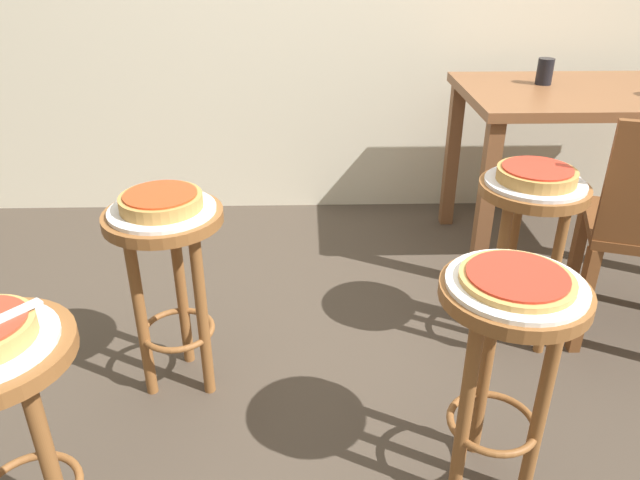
# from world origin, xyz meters

# --- Properties ---
(ground_plane) EXTENTS (6.00, 6.00, 0.00)m
(ground_plane) POSITION_xyz_m (0.00, 0.00, 0.00)
(ground_plane) COLOR #42382D
(stool_foreground) EXTENTS (0.35, 0.35, 0.62)m
(stool_foreground) POSITION_xyz_m (-0.88, -0.45, 0.46)
(stool_foreground) COLOR brown
(stool_foreground) RESTS_ON ground_plane
(stool_middle) EXTENTS (0.35, 0.35, 0.62)m
(stool_middle) POSITION_xyz_m (0.25, -0.27, 0.46)
(stool_middle) COLOR brown
(stool_middle) RESTS_ON ground_plane
(serving_plate_middle) EXTENTS (0.32, 0.32, 0.01)m
(serving_plate_middle) POSITION_xyz_m (0.25, -0.27, 0.63)
(serving_plate_middle) COLOR white
(serving_plate_middle) RESTS_ON stool_middle
(pizza_middle) EXTENTS (0.26, 0.26, 0.02)m
(pizza_middle) POSITION_xyz_m (0.25, -0.27, 0.65)
(pizza_middle) COLOR tan
(pizza_middle) RESTS_ON serving_plate_middle
(stool_leftside) EXTENTS (0.35, 0.35, 0.62)m
(stool_leftside) POSITION_xyz_m (-0.65, 0.17, 0.46)
(stool_leftside) COLOR brown
(stool_leftside) RESTS_ON ground_plane
(serving_plate_leftside) EXTENTS (0.31, 0.31, 0.01)m
(serving_plate_leftside) POSITION_xyz_m (-0.65, 0.17, 0.63)
(serving_plate_leftside) COLOR silver
(serving_plate_leftside) RESTS_ON stool_leftside
(pizza_leftside) EXTENTS (0.24, 0.24, 0.05)m
(pizza_leftside) POSITION_xyz_m (-0.65, 0.17, 0.66)
(pizza_leftside) COLOR #B78442
(pizza_leftside) RESTS_ON serving_plate_leftside
(stool_rear) EXTENTS (0.35, 0.35, 0.62)m
(stool_rear) POSITION_xyz_m (0.50, 0.35, 0.46)
(stool_rear) COLOR brown
(stool_rear) RESTS_ON ground_plane
(serving_plate_rear) EXTENTS (0.32, 0.32, 0.01)m
(serving_plate_rear) POSITION_xyz_m (0.50, 0.35, 0.63)
(serving_plate_rear) COLOR silver
(serving_plate_rear) RESTS_ON stool_rear
(pizza_rear) EXTENTS (0.25, 0.25, 0.05)m
(pizza_rear) POSITION_xyz_m (0.50, 0.35, 0.66)
(pizza_rear) COLOR #B78442
(pizza_rear) RESTS_ON serving_plate_rear
(dining_table) EXTENTS (1.03, 0.71, 0.76)m
(dining_table) POSITION_xyz_m (0.95, 1.06, 0.64)
(dining_table) COLOR brown
(dining_table) RESTS_ON ground_plane
(cup_far_edge) EXTENTS (0.07, 0.07, 0.11)m
(cup_far_edge) POSITION_xyz_m (0.79, 1.16, 0.81)
(cup_far_edge) COLOR black
(cup_far_edge) RESTS_ON dining_table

